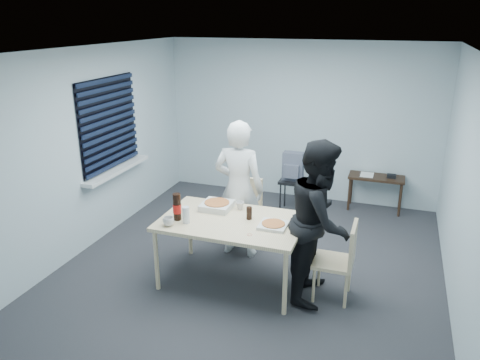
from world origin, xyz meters
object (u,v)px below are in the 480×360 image
at_px(person_black, 320,221).
at_px(backpack, 293,167).
at_px(person_white, 239,189).
at_px(dining_table, 232,225).
at_px(stool, 292,186).
at_px(side_table, 376,181).
at_px(mug_a, 168,222).
at_px(chair_right, 342,256).
at_px(chair_far, 245,206).
at_px(mug_b, 240,206).
at_px(soda_bottle, 177,207).

bearing_deg(person_black, backpack, 19.87).
bearing_deg(person_white, dining_table, 102.60).
distance_m(stool, backpack, 0.32).
height_order(side_table, backpack, backpack).
xyz_separation_m(stool, mug_a, (-0.79, -2.62, 0.40)).
bearing_deg(dining_table, backpack, 85.14).
bearing_deg(chair_right, backpack, 115.48).
relative_size(stool, mug_a, 4.32).
height_order(chair_far, person_black, person_black).
bearing_deg(person_white, mug_b, 111.08).
relative_size(chair_far, mug_b, 8.90).
height_order(backpack, mug_b, backpack).
relative_size(stool, backpack, 1.21).
relative_size(chair_right, backpack, 2.02).
relative_size(person_black, stool, 3.33).
bearing_deg(stool, mug_a, -106.89).
height_order(chair_right, mug_a, chair_right).
xyz_separation_m(backpack, mug_b, (-0.20, -1.92, 0.08)).
distance_m(chair_far, side_table, 2.35).
bearing_deg(person_white, backpack, -102.46).
height_order(chair_far, person_white, person_white).
distance_m(dining_table, chair_far, 1.07).
bearing_deg(side_table, backpack, -158.06).
bearing_deg(mug_a, person_black, 15.03).
bearing_deg(chair_right, chair_far, 145.20).
distance_m(person_white, mug_a, 1.14).
bearing_deg(chair_right, person_white, 155.23).
bearing_deg(backpack, mug_b, -88.47).
distance_m(chair_far, stool, 1.28).
distance_m(mug_a, soda_bottle, 0.21).
bearing_deg(soda_bottle, mug_b, 41.75).
bearing_deg(backpack, dining_table, -87.24).
relative_size(dining_table, chair_far, 1.79).
bearing_deg(dining_table, stool, 85.17).
height_order(person_white, mug_a, person_white).
bearing_deg(chair_far, mug_b, -76.44).
height_order(person_white, stool, person_white).
relative_size(backpack, mug_b, 4.40).
bearing_deg(backpack, chair_far, -99.62).
xyz_separation_m(stool, backpack, (0.00, -0.01, 0.32)).
height_order(mug_a, soda_bottle, soda_bottle).
height_order(person_white, soda_bottle, person_white).
height_order(dining_table, stool, dining_table).
xyz_separation_m(person_black, stool, (-0.79, 2.19, -0.46)).
relative_size(chair_far, backpack, 2.02).
distance_m(dining_table, stool, 2.28).
xyz_separation_m(mug_a, mug_b, (0.59, 0.69, -0.00)).
bearing_deg(mug_b, soda_bottle, -138.25).
height_order(chair_right, person_black, person_black).
relative_size(person_black, mug_b, 17.70).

